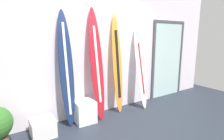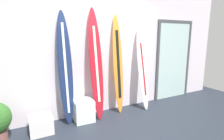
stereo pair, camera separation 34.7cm
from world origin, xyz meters
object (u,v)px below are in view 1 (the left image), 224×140
display_block_center (43,128)px  glass_door (168,58)px  surfboard_crimson (97,65)px  surfboard_navy (66,70)px  display_block_left (85,111)px  surfboard_sunset (117,65)px  surfboard_ivory (140,69)px

display_block_center → glass_door: (3.49, 0.34, 0.94)m
surfboard_crimson → glass_door: bearing=5.2°
surfboard_navy → glass_door: bearing=3.2°
display_block_left → glass_door: (2.67, 0.25, 0.87)m
surfboard_crimson → glass_door: surfboard_crimson is taller
surfboard_sunset → display_block_left: size_ratio=5.01×
surfboard_crimson → surfboard_ivory: bearing=-0.9°
surfboard_ivory → glass_door: bearing=10.9°
surfboard_crimson → display_block_left: size_ratio=5.25×
surfboard_sunset → surfboard_ivory: (0.61, -0.07, -0.14)m
surfboard_ivory → surfboard_crimson: bearing=179.1°
surfboard_ivory → display_block_left: size_ratio=4.36×
surfboard_navy → surfboard_crimson: bearing=-4.3°
glass_door → display_block_left: bearing=-174.6°
surfboard_crimson → glass_door: 2.37m
surfboard_crimson → surfboard_ivory: surfboard_crimson is taller
surfboard_ivory → surfboard_navy: bearing=177.9°
surfboard_navy → surfboard_crimson: (0.61, -0.05, 0.04)m
surfboard_ivory → display_block_left: surfboard_ivory is taller
surfboard_navy → glass_door: size_ratio=1.04×
surfboard_crimson → display_block_center: (-1.13, -0.12, -0.97)m
surfboard_navy → display_block_center: bearing=-161.8°
surfboard_crimson → surfboard_sunset: 0.54m
surfboard_sunset → display_block_center: (-1.67, -0.18, -0.92)m
surfboard_navy → surfboard_crimson: size_ratio=0.96×
surfboard_sunset → display_block_left: surfboard_sunset is taller
display_block_left → display_block_center: (-0.82, -0.09, -0.07)m
display_block_center → glass_door: size_ratio=0.19×
surfboard_sunset → display_block_center: 1.91m
display_block_left → glass_door: size_ratio=0.21×
surfboard_sunset → display_block_center: surfboard_sunset is taller
display_block_left → display_block_center: bearing=-173.9°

